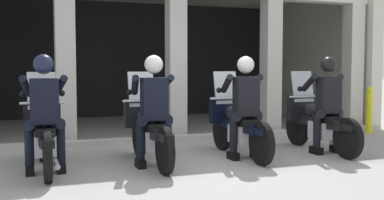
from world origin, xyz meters
TOP-DOWN VIEW (x-y plane):
  - ground_plane at (0.00, 3.00)m, footprint 80.00×80.00m
  - station_building at (0.42, 5.18)m, footprint 9.67×5.27m
  - kerb_strip at (0.42, 2.02)m, footprint 9.17×0.24m
  - motorcycle_far_left at (-2.21, 0.36)m, footprint 0.62×2.04m
  - police_officer_far_left at (-2.21, 0.07)m, footprint 0.63×0.61m
  - motorcycle_center_left at (-0.74, 0.29)m, footprint 0.62×2.04m
  - police_officer_center_left at (-0.74, 0.01)m, footprint 0.63×0.61m
  - motorcycle_center_right at (0.74, 0.37)m, footprint 0.62×2.04m
  - police_officer_center_right at (0.74, 0.08)m, footprint 0.63×0.61m
  - motorcycle_far_right at (2.22, 0.33)m, footprint 0.62×2.04m
  - police_officer_far_right at (2.21, 0.04)m, footprint 0.63×0.61m
  - bollard_kerbside at (4.52, 1.73)m, footprint 0.14×0.14m

SIDE VIEW (x-z plane):
  - ground_plane at x=0.00m, z-range 0.00..0.00m
  - kerb_strip at x=0.42m, z-range 0.00..0.12m
  - bollard_kerbside at x=4.52m, z-range 0.00..1.00m
  - motorcycle_far_left at x=-2.21m, z-range -0.17..1.17m
  - motorcycle_center_left at x=-0.74m, z-range -0.17..1.17m
  - motorcycle_center_right at x=0.74m, z-range -0.17..1.17m
  - motorcycle_far_right at x=2.22m, z-range -0.17..1.17m
  - police_officer_far_left at x=-2.21m, z-range 0.15..1.73m
  - police_officer_center_left at x=-0.74m, z-range 0.15..1.73m
  - police_officer_center_right at x=0.74m, z-range 0.15..1.73m
  - police_officer_far_right at x=2.21m, z-range 0.15..1.73m
  - station_building at x=0.42m, z-range 0.45..3.91m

